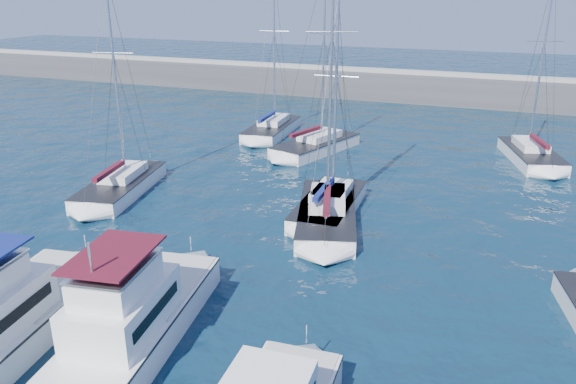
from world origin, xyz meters
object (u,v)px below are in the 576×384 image
(motor_yacht_stbd_inner, at_px, (134,318))
(sailboat_mid_a, at_px, (121,185))
(sailboat_back_b, at_px, (316,145))
(sailboat_back_a, at_px, (272,129))
(sailboat_mid_c, at_px, (329,205))
(sailboat_back_c, at_px, (531,155))
(sailboat_mid_d, at_px, (327,213))

(motor_yacht_stbd_inner, relative_size, sailboat_mid_a, 0.70)
(motor_yacht_stbd_inner, height_order, sailboat_back_b, sailboat_back_b)
(sailboat_back_a, xyz_separation_m, sailboat_back_b, (5.56, -3.90, 0.00))
(sailboat_mid_c, bearing_deg, sailboat_back_a, 120.83)
(motor_yacht_stbd_inner, height_order, sailboat_back_c, sailboat_back_c)
(motor_yacht_stbd_inner, distance_m, sailboat_mid_d, 14.28)
(sailboat_mid_a, bearing_deg, sailboat_back_a, 67.64)
(sailboat_mid_d, distance_m, sailboat_back_a, 20.67)
(motor_yacht_stbd_inner, xyz_separation_m, sailboat_mid_c, (2.95, 15.21, -0.63))
(sailboat_mid_d, relative_size, sailboat_back_c, 1.18)
(sailboat_mid_c, relative_size, sailboat_back_b, 0.86)
(sailboat_mid_a, bearing_deg, sailboat_mid_c, -5.46)
(sailboat_mid_d, height_order, sailboat_back_b, sailboat_mid_d)
(sailboat_mid_a, distance_m, sailboat_mid_c, 13.94)
(sailboat_mid_d, bearing_deg, sailboat_back_c, 40.87)
(sailboat_mid_d, xyz_separation_m, sailboat_back_a, (-10.83, 17.61, -0.02))
(sailboat_back_b, bearing_deg, sailboat_mid_a, -104.15)
(sailboat_back_c, bearing_deg, sailboat_mid_a, -161.81)
(sailboat_mid_c, distance_m, sailboat_back_c, 19.54)
(sailboat_back_c, bearing_deg, motor_yacht_stbd_inner, -131.24)
(sailboat_mid_a, distance_m, sailboat_back_c, 30.71)
(sailboat_back_a, distance_m, sailboat_back_c, 22.01)
(motor_yacht_stbd_inner, distance_m, sailboat_back_a, 32.42)
(motor_yacht_stbd_inner, xyz_separation_m, sailboat_mid_a, (-10.89, 13.63, -0.62))
(sailboat_back_a, bearing_deg, sailboat_mid_c, -60.74)
(sailboat_back_b, xyz_separation_m, sailboat_back_c, (16.45, 3.44, 0.00))
(sailboat_mid_d, distance_m, sailboat_back_b, 14.69)
(sailboat_back_a, bearing_deg, motor_yacht_stbd_inner, -80.11)
(sailboat_mid_a, distance_m, sailboat_mid_d, 14.11)
(sailboat_back_b, distance_m, sailboat_back_c, 16.81)
(sailboat_back_a, bearing_deg, sailboat_mid_a, -104.09)
(sailboat_mid_a, relative_size, sailboat_back_b, 0.96)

